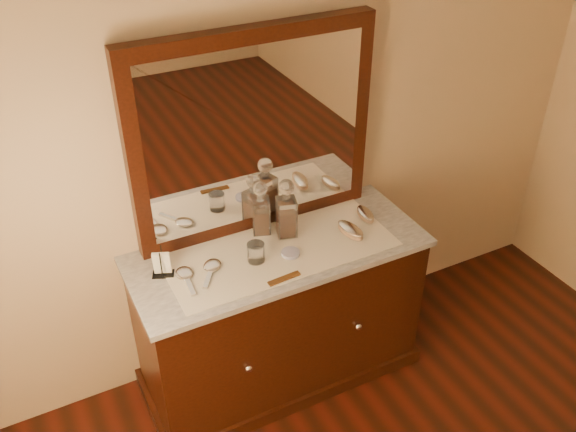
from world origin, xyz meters
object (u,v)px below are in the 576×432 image
at_px(pin_dish, 290,253).
at_px(comb, 284,278).
at_px(decanter_left, 261,213).
at_px(hand_mirror_outer, 185,276).
at_px(mirror_frame, 254,134).
at_px(dresser_cabinet, 279,316).
at_px(hand_mirror_inner, 212,268).
at_px(brush_near, 350,230).
at_px(brush_far, 365,214).
at_px(napkin_rack, 162,265).
at_px(decanter_right, 286,214).

bearing_deg(pin_dish, comb, -126.05).
bearing_deg(decanter_left, comb, -99.81).
bearing_deg(hand_mirror_outer, mirror_frame, 27.97).
distance_m(dresser_cabinet, decanter_left, 0.58).
relative_size(mirror_frame, pin_dish, 13.56).
bearing_deg(pin_dish, mirror_frame, 95.14).
bearing_deg(hand_mirror_outer, comb, -28.88).
bearing_deg(comb, hand_mirror_inner, 137.25).
height_order(dresser_cabinet, hand_mirror_outer, hand_mirror_outer).
height_order(pin_dish, hand_mirror_outer, hand_mirror_outer).
xyz_separation_m(brush_near, hand_mirror_inner, (-0.71, 0.05, -0.01)).
xyz_separation_m(comb, hand_mirror_outer, (-0.39, 0.21, 0.00)).
distance_m(pin_dish, brush_near, 0.34).
bearing_deg(comb, brush_far, 18.85).
relative_size(napkin_rack, decanter_left, 0.51).
xyz_separation_m(pin_dish, hand_mirror_outer, (-0.50, 0.07, 0.00)).
relative_size(napkin_rack, hand_mirror_outer, 0.67).
bearing_deg(napkin_rack, hand_mirror_inner, -18.42).
relative_size(mirror_frame, brush_far, 7.83).
bearing_deg(brush_near, hand_mirror_outer, 176.18).
bearing_deg(dresser_cabinet, hand_mirror_outer, -179.54).
distance_m(napkin_rack, brush_near, 0.92).
bearing_deg(decanter_left, mirror_frame, 80.47).
xyz_separation_m(napkin_rack, decanter_right, (0.64, 0.02, 0.06)).
xyz_separation_m(pin_dish, hand_mirror_inner, (-0.37, 0.06, 0.00)).
bearing_deg(dresser_cabinet, decanter_left, 94.76).
distance_m(mirror_frame, hand_mirror_inner, 0.65).
relative_size(napkin_rack, hand_mirror_inner, 0.72).
distance_m(comb, napkin_rack, 0.55).
bearing_deg(hand_mirror_outer, pin_dish, -7.57).
bearing_deg(napkin_rack, mirror_frame, 18.28).
distance_m(decanter_right, hand_mirror_inner, 0.45).
distance_m(mirror_frame, decanter_right, 0.42).
xyz_separation_m(mirror_frame, comb, (-0.08, -0.46, -0.49)).
distance_m(comb, decanter_left, 0.40).
xyz_separation_m(dresser_cabinet, pin_dish, (0.03, -0.07, 0.45)).
height_order(dresser_cabinet, decanter_left, decanter_left).
bearing_deg(dresser_cabinet, decanter_right, 45.30).
xyz_separation_m(napkin_rack, decanter_left, (0.54, 0.10, 0.05)).
relative_size(pin_dish, brush_near, 0.49).
height_order(napkin_rack, hand_mirror_inner, napkin_rack).
bearing_deg(mirror_frame, hand_mirror_inner, -143.86).
height_order(napkin_rack, brush_near, napkin_rack).
height_order(dresser_cabinet, hand_mirror_inner, hand_mirror_inner).
bearing_deg(comb, napkin_rack, 145.24).
distance_m(pin_dish, decanter_left, 0.26).
height_order(dresser_cabinet, decanter_right, decanter_right).
height_order(dresser_cabinet, pin_dish, pin_dish).
xyz_separation_m(comb, decanter_left, (0.07, 0.38, 0.10)).
height_order(hand_mirror_outer, hand_mirror_inner, same).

